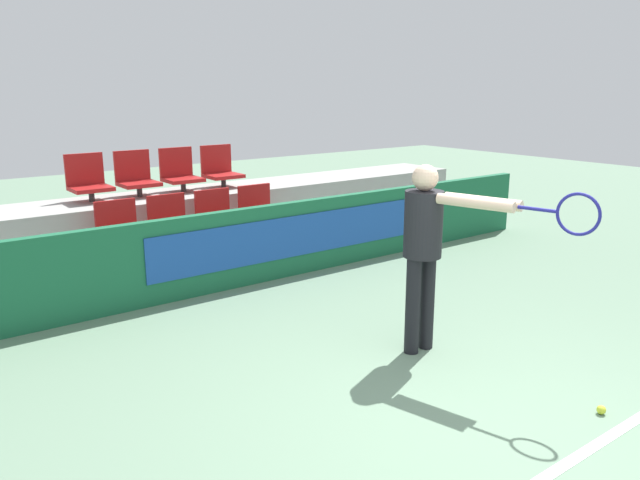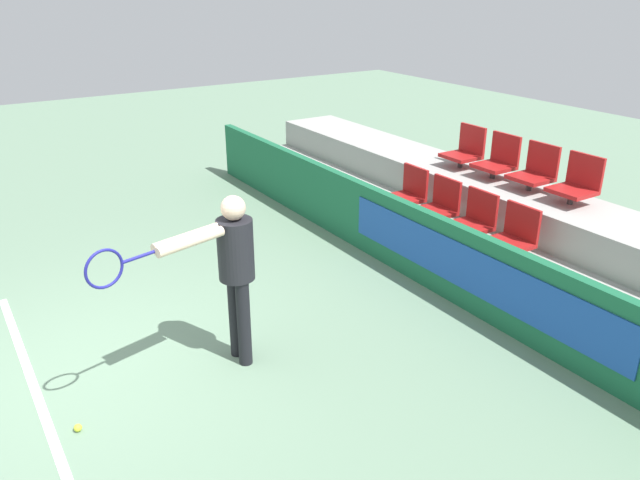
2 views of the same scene
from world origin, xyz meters
name	(u,v)px [view 1 (image 1 of 2)]	position (x,y,z in m)	size (l,w,h in m)	color
ground_plane	(501,432)	(0.00, 0.00, 0.00)	(30.00, 30.00, 0.00)	slate
court_baseline	(565,465)	(0.00, -0.49, 0.00)	(4.05, 0.08, 0.01)	white
barrier_wall	(226,250)	(0.03, 3.90, 0.46)	(10.45, 0.14, 0.93)	#19603D
bleacher_tier_front	(201,259)	(0.00, 4.50, 0.22)	(10.05, 1.04, 0.45)	#9E9E99
bleacher_tier_middle	(166,227)	(0.00, 5.54, 0.45)	(10.05, 1.04, 0.90)	#9E9E99
stadium_chair_0	(120,230)	(-0.94, 4.63, 0.70)	(0.48, 0.45, 0.59)	#333333
stadium_chair_1	(171,223)	(-0.31, 4.63, 0.70)	(0.48, 0.45, 0.59)	#333333
stadium_chair_2	(217,217)	(0.31, 4.63, 0.70)	(0.48, 0.45, 0.59)	#333333
stadium_chair_3	(259,211)	(0.94, 4.63, 0.70)	(0.48, 0.45, 0.59)	#333333
stadium_chair_4	(88,181)	(-0.94, 5.67, 1.15)	(0.48, 0.45, 0.59)	#333333
stadium_chair_5	(136,177)	(-0.31, 5.67, 1.15)	(0.48, 0.45, 0.59)	#333333
stadium_chair_6	(180,173)	(0.31, 5.67, 1.15)	(0.48, 0.45, 0.59)	#333333
stadium_chair_7	(220,169)	(0.94, 5.67, 1.15)	(0.48, 0.45, 0.59)	#333333
tennis_player	(430,238)	(0.56, 1.24, 1.05)	(0.53, 1.55, 1.68)	black
tennis_ball	(601,410)	(0.78, -0.29, 0.03)	(0.07, 0.07, 0.07)	#CCDB33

